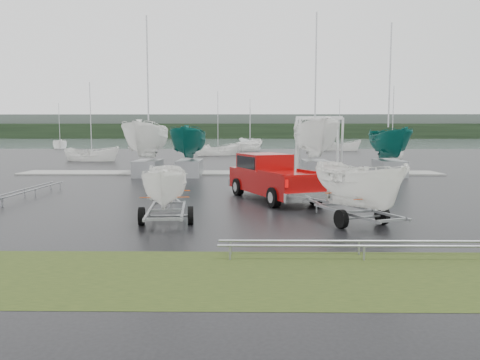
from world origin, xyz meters
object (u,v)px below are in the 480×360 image
at_px(pickup_truck, 271,176).
at_px(trailer_parked, 166,153).
at_px(trailer_hitched, 360,146).
at_px(boat_hoist, 319,137).

bearing_deg(pickup_truck, trailer_parked, -145.78).
height_order(pickup_truck, trailer_hitched, trailer_hitched).
distance_m(trailer_hitched, boat_hoist, 18.63).
distance_m(pickup_truck, trailer_parked, 7.08).
bearing_deg(trailer_hitched, pickup_truck, 90.00).
bearing_deg(boat_hoist, trailer_hitched, -94.74).
height_order(pickup_truck, trailer_parked, trailer_parked).
relative_size(trailer_hitched, boat_hoist, 1.16).
xyz_separation_m(pickup_truck, boat_hoist, (4.08, 12.53, 1.62)).
relative_size(pickup_truck, boat_hoist, 1.55).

